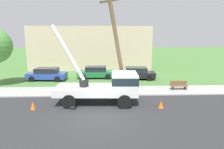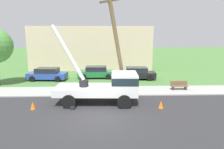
{
  "view_description": "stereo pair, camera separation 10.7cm",
  "coord_description": "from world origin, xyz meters",
  "views": [
    {
      "loc": [
        0.32,
        -11.89,
        5.19
      ],
      "look_at": [
        0.98,
        4.34,
        1.93
      ],
      "focal_mm": 31.94,
      "sensor_mm": 36.0,
      "label": 1
    },
    {
      "loc": [
        0.42,
        -11.89,
        5.19
      ],
      "look_at": [
        0.98,
        4.34,
        1.93
      ],
      "focal_mm": 31.94,
      "sensor_mm": 36.0,
      "label": 2
    }
  ],
  "objects": [
    {
      "name": "parked_sedan_green",
      "position": [
        -0.68,
        11.93,
        0.71
      ],
      "size": [
        4.41,
        2.03,
        1.42
      ],
      "color": "#1E6638",
      "rests_on": "ground"
    },
    {
      "name": "ground_plane",
      "position": [
        0.0,
        12.0,
        0.0
      ],
      "size": [
        120.0,
        120.0,
        0.0
      ],
      "primitive_type": "plane",
      "color": "#477538"
    },
    {
      "name": "sidewalk_strip",
      "position": [
        0.0,
        5.99,
        0.05
      ],
      "size": [
        80.0,
        3.02,
        0.1
      ],
      "primitive_type": "cube",
      "color": "#9E9E99",
      "rests_on": "ground"
    },
    {
      "name": "park_bench",
      "position": [
        7.37,
        6.05,
        0.46
      ],
      "size": [
        1.6,
        0.45,
        0.9
      ],
      "color": "brown",
      "rests_on": "ground"
    },
    {
      "name": "traffic_cone_ahead",
      "position": [
        4.4,
        1.55,
        0.28
      ],
      "size": [
        0.36,
        0.36,
        0.56
      ],
      "primitive_type": "cone",
      "color": "orange",
      "rests_on": "ground"
    },
    {
      "name": "parked_sedan_black",
      "position": [
        4.11,
        11.12,
        0.71
      ],
      "size": [
        4.51,
        2.21,
        1.42
      ],
      "color": "black",
      "rests_on": "ground"
    },
    {
      "name": "traffic_cone_behind",
      "position": [
        -4.72,
        1.64,
        0.28
      ],
      "size": [
        0.36,
        0.36,
        0.56
      ],
      "primitive_type": "cone",
      "color": "orange",
      "rests_on": "ground"
    },
    {
      "name": "parked_sedan_blue",
      "position": [
        -6.29,
        10.98,
        0.71
      ],
      "size": [
        4.52,
        2.22,
        1.42
      ],
      "color": "#263F99",
      "rests_on": "ground"
    },
    {
      "name": "road_asphalt",
      "position": [
        0.0,
        0.0,
        0.0
      ],
      "size": [
        80.0,
        8.96,
        0.01
      ],
      "primitive_type": "cube",
      "color": "#2B2B2D",
      "rests_on": "ground"
    },
    {
      "name": "leaning_utility_pole",
      "position": [
        1.39,
        4.52,
        4.55
      ],
      "size": [
        2.42,
        1.77,
        8.85
      ],
      "color": "brown",
      "rests_on": "ground"
    },
    {
      "name": "lowrise_building_backdrop",
      "position": [
        -1.69,
        19.79,
        3.2
      ],
      "size": [
        18.0,
        6.0,
        6.4
      ],
      "primitive_type": "cube",
      "color": "#C6B293",
      "rests_on": "ground"
    },
    {
      "name": "utility_truck",
      "position": [
        0.56,
        2.86,
        1.41
      ],
      "size": [
        6.75,
        3.21,
        5.98
      ],
      "color": "silver",
      "rests_on": "ground"
    }
  ]
}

